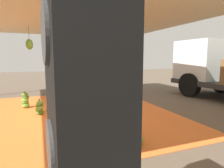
# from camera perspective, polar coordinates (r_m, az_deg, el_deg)

# --- Properties ---
(ground_plane) EXTENTS (40.00, 40.00, 0.00)m
(ground_plane) POSITION_cam_1_polar(r_m,az_deg,el_deg) (7.12, 14.33, -5.81)
(ground_plane) COLOR brown
(tarp_orange) EXTENTS (6.15, 5.36, 0.01)m
(tarp_orange) POSITION_cam_1_polar(r_m,az_deg,el_deg) (5.96, -10.25, -8.27)
(tarp_orange) COLOR orange
(tarp_orange) RESTS_ON ground
(tent_canopy) EXTENTS (8.00, 7.00, 2.79)m
(tent_canopy) POSITION_cam_1_polar(r_m,az_deg,el_deg) (5.83, -11.92, 18.15)
(tent_canopy) COLOR #9EA0A5
(tent_canopy) RESTS_ON ground
(banana_bunch_0) EXTENTS (0.37, 0.35, 0.43)m
(banana_bunch_0) POSITION_cam_1_polar(r_m,az_deg,el_deg) (4.18, 5.78, -12.41)
(banana_bunch_0) COLOR #518428
(banana_bunch_0) RESTS_ON tarp_orange
(banana_bunch_1) EXTENTS (0.38, 0.36, 0.46)m
(banana_bunch_1) POSITION_cam_1_polar(r_m,az_deg,el_deg) (7.21, -11.70, -3.83)
(banana_bunch_1) COLOR #477523
(banana_bunch_1) RESTS_ON tarp_orange
(banana_bunch_2) EXTENTS (0.39, 0.42, 0.53)m
(banana_bunch_2) POSITION_cam_1_polar(r_m,az_deg,el_deg) (4.14, -7.49, -11.90)
(banana_bunch_2) COLOR #6B9E38
(banana_bunch_2) RESTS_ON tarp_orange
(banana_bunch_3) EXTENTS (0.32, 0.31, 0.47)m
(banana_bunch_3) POSITION_cam_1_polar(r_m,az_deg,el_deg) (5.95, -20.67, -6.68)
(banana_bunch_3) COLOR #477523
(banana_bunch_3) RESTS_ON tarp_orange
(banana_bunch_4) EXTENTS (0.32, 0.32, 0.51)m
(banana_bunch_4) POSITION_cam_1_polar(r_m,az_deg,el_deg) (5.13, -11.31, -8.27)
(banana_bunch_4) COLOR #60932D
(banana_bunch_4) RESTS_ON tarp_orange
(banana_bunch_5) EXTENTS (0.38, 0.35, 0.55)m
(banana_bunch_5) POSITION_cam_1_polar(r_m,az_deg,el_deg) (8.32, -17.03, -2.26)
(banana_bunch_5) COLOR #6B9E38
(banana_bunch_5) RESTS_ON tarp_orange
(banana_bunch_6) EXTENTS (0.32, 0.32, 0.56)m
(banana_bunch_6) POSITION_cam_1_polar(r_m,az_deg,el_deg) (6.91, -24.32, -4.49)
(banana_bunch_6) COLOR #6B9E38
(banana_bunch_6) RESTS_ON tarp_orange
(banana_bunch_7) EXTENTS (0.36, 0.36, 0.50)m
(banana_bunch_7) POSITION_cam_1_polar(r_m,az_deg,el_deg) (4.71, -7.40, -9.73)
(banana_bunch_7) COLOR gold
(banana_bunch_7) RESTS_ON tarp_orange
(banana_bunch_8) EXTENTS (0.42, 0.42, 0.44)m
(banana_bunch_8) POSITION_cam_1_polar(r_m,az_deg,el_deg) (6.36, -11.15, -5.55)
(banana_bunch_8) COLOR #60932D
(banana_bunch_8) RESTS_ON tarp_orange
(banana_bunch_9) EXTENTS (0.35, 0.36, 0.46)m
(banana_bunch_9) POSITION_cam_1_polar(r_m,az_deg,el_deg) (3.76, 6.82, -14.52)
(banana_bunch_9) COLOR #60932D
(banana_bunch_9) RESTS_ON tarp_orange
(banana_bunch_10) EXTENTS (0.38, 0.38, 0.42)m
(banana_bunch_10) POSITION_cam_1_polar(r_m,az_deg,el_deg) (8.29, -14.76, -2.66)
(banana_bunch_10) COLOR #60932D
(banana_bunch_10) RESTS_ON tarp_orange
(banana_bunch_11) EXTENTS (0.36, 0.37, 0.43)m
(banana_bunch_11) POSITION_cam_1_polar(r_m,az_deg,el_deg) (6.19, -17.49, -6.16)
(banana_bunch_11) COLOR #996628
(banana_bunch_11) RESTS_ON tarp_orange
(banana_bunch_12) EXTENTS (0.31, 0.33, 0.57)m
(banana_bunch_12) POSITION_cam_1_polar(r_m,az_deg,el_deg) (8.08, -1.06, -2.11)
(banana_bunch_12) COLOR #518428
(banana_bunch_12) RESTS_ON tarp_orange
(worker_1) EXTENTS (0.57, 0.35, 1.56)m
(worker_1) POSITION_cam_1_polar(r_m,az_deg,el_deg) (10.18, 4.53, 3.55)
(worker_1) COLOR navy
(worker_1) RESTS_ON ground
(speaker_stack) EXTENTS (0.55, 0.47, 2.03)m
(speaker_stack) POSITION_cam_1_polar(r_m,az_deg,el_deg) (1.29, -7.12, -20.33)
(speaker_stack) COLOR black
(speaker_stack) RESTS_ON ground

